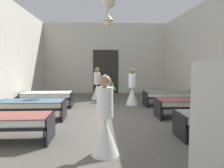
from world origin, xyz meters
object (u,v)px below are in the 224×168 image
Objects in this scene: potted_plant at (110,87)px; nurse_far_aisle at (105,127)px; nurse_mid_aisle at (97,88)px; bed_left_row_1 at (33,105)px; nurse_near_aisle at (132,92)px; bed_right_row_2 at (168,95)px; bed_right_row_0 at (220,118)px; bed_right_row_1 at (187,103)px; bed_left_row_2 at (47,96)px; patient_seated_primary at (203,99)px; bed_left_row_0 at (6,121)px.

nurse_far_aisle is at bearing -93.56° from potted_plant.
nurse_mid_aisle is 1.41× the size of potted_plant.
bed_left_row_1 is 3.98m from nurse_near_aisle.
potted_plant is at bearing 149.98° from bed_right_row_2.
bed_right_row_1 is (0.00, 1.90, 0.00)m from bed_right_row_0.
patient_seated_primary reaches higher than bed_left_row_2.
bed_right_row_2 is at bearing -12.79° from nurse_far_aisle.
nurse_far_aisle is at bearing -52.48° from bed_left_row_1.
bed_left_row_0 is at bearing 180.00° from bed_right_row_0.
bed_left_row_0 is at bearing -90.00° from bed_left_row_1.
bed_left_row_2 is 1.81× the size of potted_plant.
nurse_mid_aisle is (-2.81, 5.55, 0.09)m from bed_right_row_0.
nurse_near_aisle reaches higher than patient_seated_primary.
bed_right_row_1 is 2.61m from nurse_near_aisle.
bed_right_row_2 is at bearing 90.00° from bed_right_row_0.
patient_seated_primary is at bearing 1.30° from bed_left_row_0.
bed_left_row_1 is at bearing 157.47° from patient_seated_primary.
nurse_near_aisle is at bearing -49.13° from potted_plant.
bed_right_row_1 is 1.28× the size of nurse_far_aisle.
patient_seated_primary reaches higher than bed_right_row_1.
bed_left_row_1 is at bearing 90.00° from bed_left_row_0.
bed_left_row_0 is 1.28× the size of nurse_near_aisle.
nurse_far_aisle is (-2.61, -0.82, 0.09)m from bed_right_row_0.
bed_left_row_1 is 4.69m from bed_right_row_1.
potted_plant is at bearing -48.16° from nurse_near_aisle.
potted_plant is at bearing 113.74° from bed_right_row_0.
bed_left_row_2 is 1.28× the size of nurse_far_aisle.
nurse_far_aisle reaches higher than bed_left_row_0.
nurse_near_aisle and nurse_far_aisle have the same top height.
bed_right_row_0 is at bearing 84.35° from nurse_mid_aisle.
nurse_near_aisle is (3.31, 2.21, 0.09)m from bed_left_row_1.
nurse_mid_aisle is (1.88, 3.65, 0.09)m from bed_left_row_1.
bed_right_row_2 is 2.38× the size of patient_seated_primary.
bed_left_row_0 is at bearing -115.72° from potted_plant.
bed_right_row_0 is at bearing -90.00° from bed_right_row_2.
bed_right_row_0 is at bearing -22.04° from bed_left_row_1.
bed_left_row_0 and bed_left_row_1 have the same top height.
bed_left_row_1 and bed_right_row_1 have the same top height.
bed_right_row_0 is 1.28× the size of nurse_far_aisle.
nurse_far_aisle reaches higher than bed_left_row_1.
nurse_far_aisle reaches higher than bed_left_row_2.
nurse_far_aisle is (2.09, -4.62, 0.09)m from bed_left_row_2.
bed_left_row_2 is at bearing 90.00° from bed_left_row_1.
patient_seated_primary is (2.26, 0.92, 0.34)m from nurse_far_aisle.
bed_left_row_0 is 1.00× the size of bed_right_row_1.
bed_left_row_2 and bed_right_row_2 have the same top height.
potted_plant is (2.45, 1.29, 0.20)m from bed_left_row_2.
bed_right_row_0 is 6.23m from nurse_mid_aisle.
nurse_far_aisle is (-2.61, -4.62, 0.09)m from bed_right_row_2.
bed_left_row_0 is 1.00× the size of bed_right_row_2.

